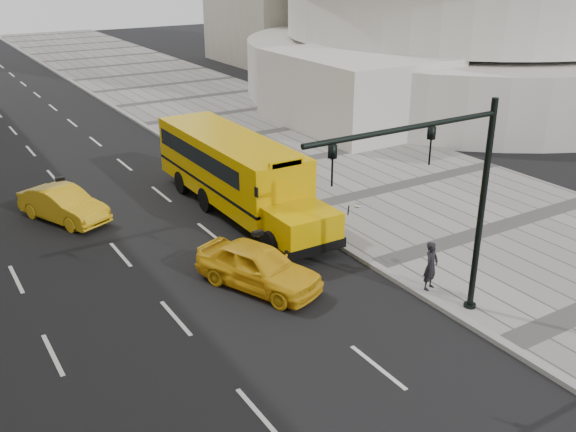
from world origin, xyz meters
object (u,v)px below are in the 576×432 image
school_bus (233,168)px  taxi_far (63,204)px  taxi_near (258,266)px  traffic_signal (448,191)px  pedestrian (431,266)px

school_bus → taxi_far: size_ratio=2.83×
school_bus → taxi_near: bearing=-111.1°
school_bus → traffic_signal: size_ratio=1.81×
pedestrian → traffic_signal: bearing=-146.9°
taxi_far → pedestrian: (8.20, -12.01, 0.27)m
taxi_near → taxi_far: (-3.85, 8.86, -0.05)m
pedestrian → traffic_signal: traffic_signal is taller
taxi_near → taxi_far: taxi_near is taller
taxi_far → traffic_signal: 15.59m
taxi_far → pedestrian: pedestrian is taller
school_bus → taxi_far: 6.86m
taxi_far → traffic_signal: bearing=-86.5°
taxi_near → pedestrian: pedestrian is taller
taxi_near → pedestrian: size_ratio=2.70×
taxi_far → pedestrian: size_ratio=2.58×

